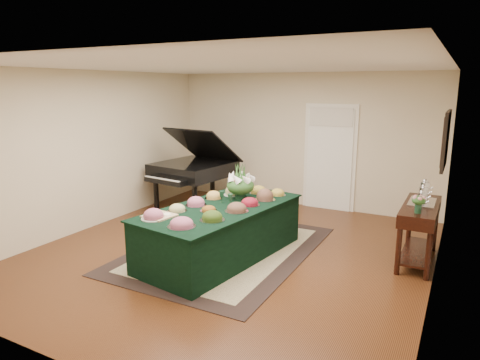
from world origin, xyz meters
The scene contains 14 objects.
ground centered at (0.00, 0.00, 0.00)m, with size 6.00×6.00×0.00m, color black.
area_rug centered at (-0.12, 0.04, 0.01)m, with size 2.40×3.36×0.01m.
kitchen_doorway centered at (0.60, 2.97, 1.02)m, with size 1.05×0.07×2.10m.
buffet_table centered at (-0.04, -0.21, 0.38)m, with size 1.57×2.71×0.76m.
food_platters centered at (-0.02, -0.17, 0.81)m, with size 1.23×2.36×0.13m.
cutting_board centered at (-0.50, -0.99, 0.80)m, with size 0.41×0.41×0.10m.
green_goblets centered at (-0.03, -0.08, 0.85)m, with size 0.27×0.17×0.18m.
floral_centerpiece centered at (0.01, 0.30, 1.02)m, with size 0.43×0.43×0.43m.
grand_piano centered at (-1.84, 1.75, 0.81)m, with size 1.58×1.72×1.64m.
wicker_basket centered at (-0.94, 1.60, 0.11)m, with size 0.35×0.35×0.22m, color #9C6C3E.
mahogany_sideboard centered at (2.50, 0.92, 0.65)m, with size 0.45×1.34×0.84m.
tea_service centered at (2.50, 1.02, 0.95)m, with size 0.34×0.74×0.30m.
pink_bouquet centered at (2.49, 0.47, 1.00)m, with size 0.19×0.19×0.24m.
wall_painting centered at (2.72, 0.92, 1.75)m, with size 0.05×0.95×0.75m.
Camera 1 is at (2.94, -5.26, 2.44)m, focal length 32.00 mm.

